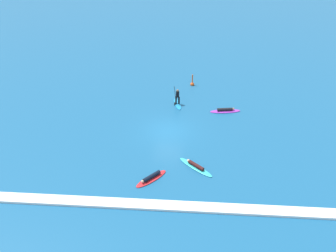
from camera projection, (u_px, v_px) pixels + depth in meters
The scene contains 7 objects.
ground_plane at pixel (168, 131), 31.60m from camera, with size 120.00×120.00×0.00m, color #195684.
surfer_on_purple_board at pixel (225, 110), 34.58m from camera, with size 3.11×1.24×0.39m.
surfer_on_red_board at pixel (151, 178), 25.80m from camera, with size 2.44×2.55×0.40m.
surfer_on_blue_board at pixel (177, 100), 35.68m from camera, with size 1.14×2.60×2.12m.
surfer_on_teal_board at pixel (196, 166), 26.97m from camera, with size 2.85×2.63×0.39m.
marker_buoy at pixel (192, 83), 39.79m from camera, with size 0.45×0.45×1.40m.
wave_crest at pixel (158, 205), 23.45m from camera, with size 24.32×0.90×0.18m, color white.
Camera 1 is at (1.87, -26.63, 16.92)m, focal length 37.33 mm.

